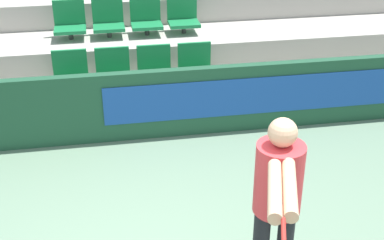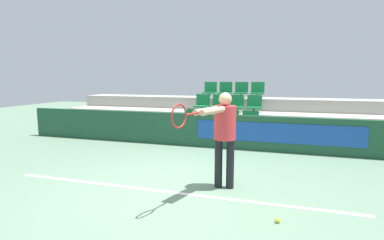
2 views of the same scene
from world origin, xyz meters
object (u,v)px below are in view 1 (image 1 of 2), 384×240
object	(u,v)px
stadium_chair_5	(108,21)
stadium_chair_6	(146,19)
stadium_chair_2	(155,69)
stadium_chair_0	(71,75)
stadium_chair_4	(70,22)
tennis_player	(278,196)
stadium_chair_3	(196,66)
stadium_chair_7	(183,17)
stadium_chair_1	(113,72)

from	to	relation	value
stadium_chair_5	stadium_chair_6	world-z (taller)	same
stadium_chair_2	stadium_chair_0	bearing A→B (deg)	180.00
stadium_chair_4	tennis_player	size ratio (longest dim) A/B	0.33
stadium_chair_3	stadium_chair_7	distance (m)	1.12
stadium_chair_0	tennis_player	bearing A→B (deg)	-65.84
stadium_chair_0	stadium_chair_2	world-z (taller)	same
stadium_chair_2	stadium_chair_5	distance (m)	1.24
stadium_chair_5	stadium_chair_6	distance (m)	0.55
stadium_chair_3	stadium_chair_5	distance (m)	1.57
stadium_chair_7	stadium_chair_5	bearing A→B (deg)	180.00
stadium_chair_2	stadium_chair_7	distance (m)	1.24
stadium_chair_5	stadium_chair_7	size ratio (longest dim) A/B	1.00
stadium_chair_1	stadium_chair_4	distance (m)	1.24
stadium_chair_2	stadium_chair_4	world-z (taller)	stadium_chair_4
stadium_chair_0	stadium_chair_1	xyz separation A→B (m)	(0.55, 0.00, 0.00)
stadium_chair_0	tennis_player	world-z (taller)	tennis_player
stadium_chair_7	stadium_chair_2	bearing A→B (deg)	-117.79
stadium_chair_1	tennis_player	distance (m)	3.76
stadium_chair_0	stadium_chair_6	distance (m)	1.57
stadium_chair_0	stadium_chair_3	distance (m)	1.65
stadium_chair_6	stadium_chair_3	bearing A→B (deg)	-62.21
stadium_chair_4	tennis_player	xyz separation A→B (m)	(1.61, -4.63, -0.00)
stadium_chair_0	stadium_chair_1	world-z (taller)	same
stadium_chair_1	stadium_chair_3	distance (m)	1.10
stadium_chair_0	stadium_chair_2	bearing A→B (deg)	0.00
stadium_chair_2	stadium_chair_4	bearing A→B (deg)	136.51
stadium_chair_5	stadium_chair_2	bearing A→B (deg)	-62.21
stadium_chair_5	tennis_player	distance (m)	4.75
stadium_chair_3	stadium_chair_1	bearing A→B (deg)	180.00
stadium_chair_2	stadium_chair_5	size ratio (longest dim) A/B	1.00
stadium_chair_3	stadium_chair_5	bearing A→B (deg)	136.51
stadium_chair_2	stadium_chair_4	xyz separation A→B (m)	(-1.10, 1.05, 0.39)
stadium_chair_5	stadium_chair_7	world-z (taller)	same
stadium_chair_2	tennis_player	xyz separation A→B (m)	(0.50, -3.58, 0.38)
stadium_chair_2	stadium_chair_3	bearing A→B (deg)	0.00
stadium_chair_3	stadium_chair_2	bearing A→B (deg)	180.00
stadium_chair_4	stadium_chair_5	bearing A→B (deg)	0.00
stadium_chair_0	stadium_chair_6	bearing A→B (deg)	43.49
stadium_chair_7	stadium_chair_3	bearing A→B (deg)	-90.00
stadium_chair_1	stadium_chair_3	size ratio (longest dim) A/B	1.00
stadium_chair_5	tennis_player	bearing A→B (deg)	-77.15
stadium_chair_7	stadium_chair_0	bearing A→B (deg)	-147.69
stadium_chair_7	stadium_chair_4	bearing A→B (deg)	180.00
stadium_chair_3	tennis_player	distance (m)	3.60
stadium_chair_2	stadium_chair_3	size ratio (longest dim) A/B	1.00
stadium_chair_6	stadium_chair_7	bearing A→B (deg)	0.00
stadium_chair_1	tennis_player	xyz separation A→B (m)	(1.06, -3.58, 0.38)
stadium_chair_2	stadium_chair_6	xyz separation A→B (m)	(0.00, 1.05, 0.39)
stadium_chair_0	stadium_chair_1	distance (m)	0.55
stadium_chair_6	stadium_chair_1	bearing A→B (deg)	-117.79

